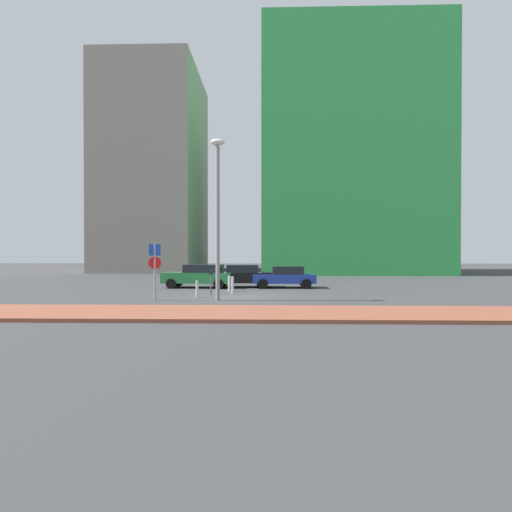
{
  "coord_description": "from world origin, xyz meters",
  "views": [
    {
      "loc": [
        1.85,
        -20.84,
        2.36
      ],
      "look_at": [
        1.23,
        2.19,
        2.11
      ],
      "focal_mm": 27.81,
      "sensor_mm": 36.0,
      "label": 1
    }
  ],
  "objects_px": {
    "parking_sign_post": "(155,265)",
    "parking_meter": "(211,278)",
    "traffic_bollard_far": "(233,285)",
    "street_lamp": "(218,207)",
    "parked_car_blue": "(285,276)",
    "traffic_bollard_mid": "(197,289)",
    "traffic_bollard_edge": "(229,284)",
    "traffic_bollard_near": "(218,286)",
    "parked_car_green": "(199,275)",
    "parked_car_black": "(241,275)"
  },
  "relations": [
    {
      "from": "parked_car_black",
      "to": "parked_car_blue",
      "type": "height_order",
      "value": "parked_car_black"
    },
    {
      "from": "parking_sign_post",
      "to": "traffic_bollard_far",
      "type": "xyz_separation_m",
      "value": [
        3.5,
        3.1,
        -1.24
      ]
    },
    {
      "from": "street_lamp",
      "to": "traffic_bollard_edge",
      "type": "xyz_separation_m",
      "value": [
        0.16,
        4.31,
        -4.06
      ]
    },
    {
      "from": "parking_meter",
      "to": "traffic_bollard_mid",
      "type": "height_order",
      "value": "parking_meter"
    },
    {
      "from": "street_lamp",
      "to": "parking_sign_post",
      "type": "bearing_deg",
      "value": -179.15
    },
    {
      "from": "parked_car_blue",
      "to": "traffic_bollard_edge",
      "type": "xyz_separation_m",
      "value": [
        -3.4,
        -2.65,
        -0.27
      ]
    },
    {
      "from": "parked_car_black",
      "to": "traffic_bollard_near",
      "type": "relative_size",
      "value": 4.83
    },
    {
      "from": "parked_car_green",
      "to": "parked_car_blue",
      "type": "bearing_deg",
      "value": 1.16
    },
    {
      "from": "parked_car_blue",
      "to": "parking_sign_post",
      "type": "height_order",
      "value": "parking_sign_post"
    },
    {
      "from": "traffic_bollard_mid",
      "to": "traffic_bollard_edge",
      "type": "xyz_separation_m",
      "value": [
        1.37,
        3.08,
        0.02
      ]
    },
    {
      "from": "parked_car_blue",
      "to": "traffic_bollard_mid",
      "type": "xyz_separation_m",
      "value": [
        -4.78,
        -5.73,
        -0.3
      ]
    },
    {
      "from": "parked_car_green",
      "to": "parked_car_black",
      "type": "height_order",
      "value": "parked_car_green"
    },
    {
      "from": "parking_sign_post",
      "to": "parking_meter",
      "type": "bearing_deg",
      "value": 45.06
    },
    {
      "from": "parking_sign_post",
      "to": "street_lamp",
      "type": "xyz_separation_m",
      "value": [
        3.04,
        0.05,
        2.8
      ]
    },
    {
      "from": "parked_car_green",
      "to": "traffic_bollard_near",
      "type": "xyz_separation_m",
      "value": [
        1.68,
        -3.63,
        -0.37
      ]
    },
    {
      "from": "traffic_bollard_near",
      "to": "traffic_bollard_edge",
      "type": "height_order",
      "value": "traffic_bollard_edge"
    },
    {
      "from": "traffic_bollard_mid",
      "to": "traffic_bollard_edge",
      "type": "height_order",
      "value": "traffic_bollard_edge"
    },
    {
      "from": "parked_car_blue",
      "to": "traffic_bollard_near",
      "type": "xyz_separation_m",
      "value": [
        -3.94,
        -3.75,
        -0.31
      ]
    },
    {
      "from": "traffic_bollard_far",
      "to": "traffic_bollard_near",
      "type": "bearing_deg",
      "value": 169.04
    },
    {
      "from": "parked_car_black",
      "to": "parking_meter",
      "type": "distance_m",
      "value": 5.15
    },
    {
      "from": "parked_car_blue",
      "to": "parking_meter",
      "type": "distance_m",
      "value": 6.26
    },
    {
      "from": "parked_car_green",
      "to": "traffic_bollard_mid",
      "type": "height_order",
      "value": "parked_car_green"
    },
    {
      "from": "traffic_bollard_edge",
      "to": "parked_car_black",
      "type": "bearing_deg",
      "value": 80.67
    },
    {
      "from": "parked_car_black",
      "to": "traffic_bollard_edge",
      "type": "height_order",
      "value": "parked_car_black"
    },
    {
      "from": "parked_car_blue",
      "to": "parking_sign_post",
      "type": "xyz_separation_m",
      "value": [
        -6.6,
        -7.01,
        0.99
      ]
    },
    {
      "from": "traffic_bollard_near",
      "to": "traffic_bollard_mid",
      "type": "xyz_separation_m",
      "value": [
        -0.83,
        -1.99,
        0.01
      ]
    },
    {
      "from": "parked_car_green",
      "to": "traffic_bollard_near",
      "type": "distance_m",
      "value": 4.02
    },
    {
      "from": "parked_car_blue",
      "to": "traffic_bollard_near",
      "type": "distance_m",
      "value": 5.45
    },
    {
      "from": "parked_car_green",
      "to": "parked_car_blue",
      "type": "distance_m",
      "value": 5.62
    },
    {
      "from": "traffic_bollard_near",
      "to": "traffic_bollard_far",
      "type": "distance_m",
      "value": 0.86
    },
    {
      "from": "parking_meter",
      "to": "street_lamp",
      "type": "xyz_separation_m",
      "value": [
        0.66,
        -2.34,
        3.62
      ]
    },
    {
      "from": "street_lamp",
      "to": "traffic_bollard_near",
      "type": "bearing_deg",
      "value": 96.82
    },
    {
      "from": "parked_car_blue",
      "to": "street_lamp",
      "type": "height_order",
      "value": "street_lamp"
    },
    {
      "from": "parking_sign_post",
      "to": "parking_meter",
      "type": "distance_m",
      "value": 3.47
    },
    {
      "from": "parking_sign_post",
      "to": "traffic_bollard_far",
      "type": "distance_m",
      "value": 4.84
    },
    {
      "from": "parked_car_blue",
      "to": "traffic_bollard_near",
      "type": "relative_size",
      "value": 4.72
    },
    {
      "from": "traffic_bollard_far",
      "to": "traffic_bollard_edge",
      "type": "height_order",
      "value": "traffic_bollard_far"
    },
    {
      "from": "street_lamp",
      "to": "parking_meter",
      "type": "bearing_deg",
      "value": 105.77
    },
    {
      "from": "parking_meter",
      "to": "traffic_bollard_mid",
      "type": "bearing_deg",
      "value": -116.53
    },
    {
      "from": "parking_sign_post",
      "to": "traffic_bollard_mid",
      "type": "relative_size",
      "value": 3.12
    },
    {
      "from": "parking_sign_post",
      "to": "parked_car_blue",
      "type": "bearing_deg",
      "value": 46.7
    },
    {
      "from": "parking_meter",
      "to": "parked_car_black",
      "type": "bearing_deg",
      "value": 75.22
    },
    {
      "from": "parking_sign_post",
      "to": "parking_meter",
      "type": "xyz_separation_m",
      "value": [
        2.38,
        2.39,
        -0.82
      ]
    },
    {
      "from": "parked_car_green",
      "to": "traffic_bollard_mid",
      "type": "relative_size",
      "value": 5.28
    },
    {
      "from": "parking_meter",
      "to": "traffic_bollard_near",
      "type": "height_order",
      "value": "parking_meter"
    },
    {
      "from": "parked_car_black",
      "to": "street_lamp",
      "type": "bearing_deg",
      "value": -95.09
    },
    {
      "from": "parked_car_green",
      "to": "parked_car_black",
      "type": "distance_m",
      "value": 2.75
    },
    {
      "from": "parking_meter",
      "to": "traffic_bollard_edge",
      "type": "distance_m",
      "value": 2.18
    },
    {
      "from": "street_lamp",
      "to": "traffic_bollard_near",
      "type": "height_order",
      "value": "street_lamp"
    },
    {
      "from": "parking_sign_post",
      "to": "traffic_bollard_near",
      "type": "height_order",
      "value": "parking_sign_post"
    }
  ]
}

